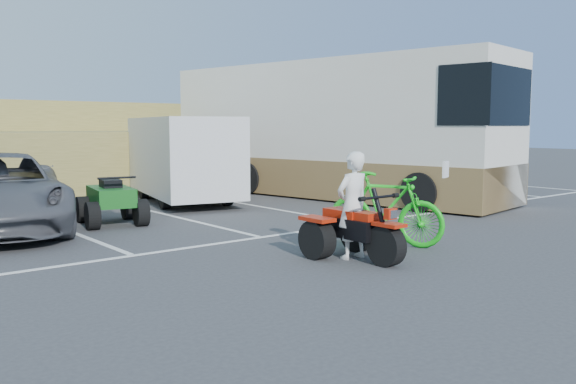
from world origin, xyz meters
TOP-DOWN VIEW (x-y plane):
  - ground at (0.00, 0.00)m, footprint 100.00×100.00m
  - parking_stripes at (0.87, 4.07)m, footprint 28.00×5.16m
  - grass_embankment at (0.00, 15.48)m, footprint 40.00×8.50m
  - red_trike_atv at (0.05, -0.23)m, footprint 1.30×1.73m
  - rider at (0.05, -0.08)m, footprint 0.65×0.43m
  - green_dirt_bike at (1.35, 0.38)m, footprint 1.40×2.32m
  - cargo_trailer at (1.60, 8.34)m, footprint 3.24×5.53m
  - rv_motorhome at (6.02, 6.85)m, footprint 4.67×11.59m
  - quad_atv_blue at (-3.20, 6.30)m, footprint 1.21×1.46m
  - quad_atv_green at (-1.63, 5.81)m, footprint 1.58×1.93m

SIDE VIEW (x-z plane):
  - ground at x=0.00m, z-range 0.00..0.00m
  - red_trike_atv at x=0.05m, z-range -0.56..0.56m
  - quad_atv_blue at x=-3.20m, z-range -0.42..0.42m
  - quad_atv_green at x=-1.63m, z-range -0.56..0.56m
  - parking_stripes at x=0.87m, z-range 0.00..0.01m
  - green_dirt_bike at x=1.35m, z-range 0.00..1.35m
  - rider at x=0.05m, z-range 0.00..1.78m
  - cargo_trailer at x=1.60m, z-range 0.10..2.52m
  - grass_embankment at x=0.00m, z-range -0.13..2.97m
  - rv_motorhome at x=6.02m, z-range -0.27..3.79m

